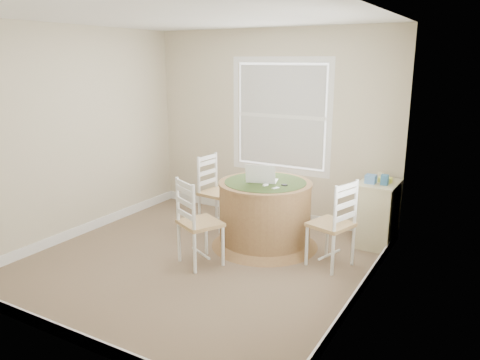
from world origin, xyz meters
The scene contains 14 objects.
room centered at (0.17, 0.16, 1.30)m, with size 3.64×3.64×2.64m.
round_table centered at (0.43, 0.78, 0.43)m, with size 1.29×1.29×0.80m.
chair_left centered at (-0.41, 1.06, 0.47)m, with size 0.42×0.40×0.95m, color white, non-canonical shape.
chair_near centered at (0.06, -0.04, 0.47)m, with size 0.42×0.40×0.95m, color white, non-canonical shape.
chair_right centered at (1.30, 0.62, 0.47)m, with size 0.42×0.40×0.95m, color white, non-canonical shape.
laptop centered at (0.39, 0.77, 0.83)m, with size 0.42×0.39×0.24m.
mouse centered at (0.50, 0.64, 0.80)m, with size 0.06×0.10×0.03m, color white.
phone centered at (0.65, 0.59, 0.79)m, with size 0.04×0.09×0.02m, color #B7BABF.
keys centered at (0.69, 0.74, 0.80)m, with size 0.06×0.05×0.03m, color black.
corner_chest centered at (1.59, 1.48, 0.39)m, with size 0.44×0.59×0.78m.
tissue_box centered at (1.51, 1.38, 0.83)m, with size 0.12×0.12×0.10m, color #588ACA.
box_yellow centered at (1.65, 1.50, 0.81)m, with size 0.15×0.10×0.06m, color #DCE651.
box_blue centered at (1.67, 1.38, 0.84)m, with size 0.08×0.08×0.12m, color teal.
cup_cream centered at (1.57, 1.63, 0.83)m, with size 0.07×0.07×0.09m, color beige.
Camera 1 is at (2.81, -3.98, 2.20)m, focal length 35.00 mm.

